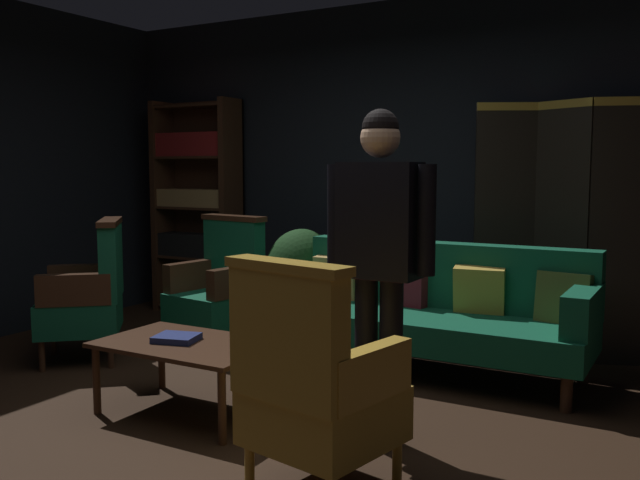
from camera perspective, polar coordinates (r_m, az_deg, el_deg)
name	(u,v)px	position (r m, az deg, el deg)	size (l,w,h in m)	color
ground_plane	(249,423)	(3.99, -5.86, -14.78)	(10.00, 10.00, 0.00)	black
back_wall	(416,169)	(5.90, 7.96, 5.82)	(7.20, 0.10, 2.80)	black
folding_screen	(561,226)	(5.39, 19.26, 1.11)	(1.27, 0.24, 1.90)	black
bookshelf	(198,203)	(6.79, -10.06, 3.05)	(0.90, 0.32, 2.05)	#382114
velvet_couch	(436,306)	(4.87, 9.52, -5.42)	(2.12, 0.78, 0.88)	#382114
coffee_table	(188,350)	(4.08, -10.85, -8.87)	(1.00, 0.64, 0.42)	#382114
armchair_gilt_accent	(314,385)	(3.01, -0.51, -11.87)	(0.68, 0.68, 1.04)	#B78E33
armchair_wing_left	(219,288)	(5.40, -8.31, -3.90)	(0.66, 0.65, 1.04)	#382114
armchair_wing_right	(89,295)	(5.33, -18.52, -4.29)	(0.81, 0.81, 1.04)	#382114
standing_figure	(379,245)	(3.49, 4.92, -0.41)	(0.59, 0.23, 1.70)	black
potted_plant	(302,274)	(5.79, -1.51, -2.85)	(0.61, 0.61, 0.90)	brown
book_navy_cloth	(177,338)	(4.09, -11.75, -7.92)	(0.24, 0.20, 0.04)	navy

